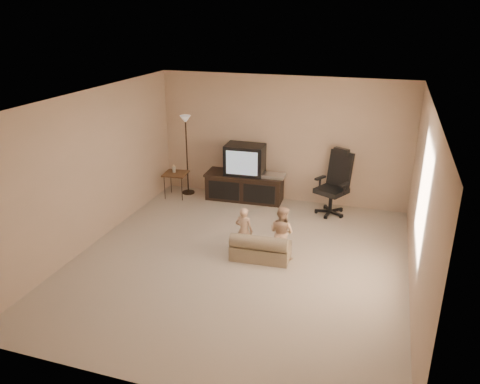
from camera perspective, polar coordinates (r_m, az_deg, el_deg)
The scene contains 9 objects.
floor at distance 7.32m, azimuth -0.11°, elevation -8.45°, with size 5.50×5.50×0.00m, color beige.
room_shell at distance 6.70m, azimuth -0.12°, elevation 2.91°, with size 5.50×5.50×5.50m.
tv_stand at distance 9.48m, azimuth 0.65°, elevation 1.84°, with size 1.64×0.67×1.15m.
office_chair at distance 9.00m, azimuth 11.35°, elevation 0.13°, with size 0.78×0.79×1.25m.
side_table at distance 9.70m, azimuth -7.86°, elevation 2.22°, with size 0.51×0.51×0.70m.
floor_lamp at distance 9.66m, azimuth -6.59°, elevation 6.63°, with size 0.26×0.26×1.67m.
child_sofa at distance 7.32m, azimuth 2.47°, elevation -6.89°, with size 0.93×0.56×0.44m.
toddler_left at distance 7.36m, azimuth 0.48°, elevation -4.77°, with size 0.29×0.21×0.80m, color #D9AC88.
toddler_right at distance 7.27m, azimuth 5.10°, elevation -4.91°, with size 0.42×0.23×0.86m, color #D9AC88.
Camera 1 is at (1.96, -6.05, 3.62)m, focal length 35.00 mm.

